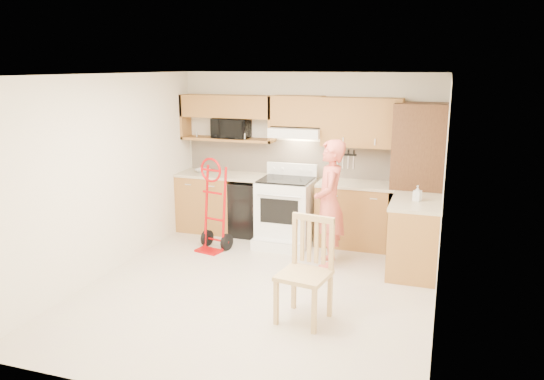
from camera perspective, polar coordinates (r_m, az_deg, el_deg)
The scene contains 28 objects.
floor at distance 6.40m, azimuth -1.43°, elevation -10.71°, with size 4.00×4.50×0.02m, color beige.
ceiling at distance 5.85m, azimuth -1.58°, elevation 12.47°, with size 4.00×4.50×0.02m, color white.
wall_back at distance 8.12m, azimuth 3.92°, elevation 3.75°, with size 4.00×0.02×2.50m, color beige.
wall_front at distance 4.03m, azimuth -12.52°, elevation -6.53°, with size 4.00×0.02×2.50m, color beige.
wall_left at distance 6.93m, azimuth -17.34°, elevation 1.51°, with size 0.02×4.50×2.50m, color beige.
wall_right at distance 5.66m, azimuth 18.01°, elevation -1.11°, with size 0.02×4.50×2.50m, color beige.
backsplash at distance 8.11m, azimuth 3.87°, elevation 3.37°, with size 3.92×0.03×0.55m, color beige.
lower_cab_left at distance 8.52m, azimuth -6.84°, elevation -1.36°, with size 0.90×0.60×0.90m, color #936131.
dishwasher at distance 8.25m, azimuth -2.11°, elevation -1.95°, with size 0.60×0.60×0.85m, color black.
lower_cab_right at distance 7.84m, azimuth 9.14°, elevation -2.74°, with size 1.14×0.60×0.90m, color #936131.
countertop_left at distance 8.29m, azimuth -5.05°, elevation 1.61°, with size 1.50×0.63×0.04m, color #C7B88F.
countertop_right at distance 7.72m, azimuth 9.27°, elevation 0.61°, with size 1.14×0.63×0.04m, color #C7B88F.
cab_return_right at distance 6.99m, azimuth 15.13°, elevation -5.03°, with size 0.60×1.00×0.90m, color #936131.
countertop_return at distance 6.86m, azimuth 15.36°, elevation -1.30°, with size 0.63×1.00×0.04m, color #C7B88F.
pantry_tall at distance 7.62m, azimuth 15.40°, elevation 1.12°, with size 0.70×0.60×2.10m, color #59341C.
upper_cab_left at distance 8.27m, azimuth -4.83°, elevation 9.00°, with size 1.50×0.33×0.34m, color #936131.
upper_shelf_mw at distance 8.32m, azimuth -4.76°, elevation 5.50°, with size 1.50×0.33×0.04m, color #936131.
upper_cab_center at distance 7.90m, azimuth 2.82°, elevation 8.54°, with size 0.76×0.33×0.44m, color #936131.
upper_cab_right at distance 7.71m, azimuth 9.68°, elevation 7.21°, with size 1.14×0.33×0.70m, color #936131.
range_hood at distance 7.87m, azimuth 2.67°, elevation 6.25°, with size 0.76×0.46×0.14m, color white.
knife_strip at distance 7.95m, azimuth 7.66°, elevation 3.38°, with size 0.40×0.05×0.29m, color black, non-canonical shape.
microwave at distance 8.28m, azimuth -4.40°, elevation 6.69°, with size 0.56×0.38×0.31m, color black.
range at distance 7.78m, azimuth 1.37°, elevation -1.74°, with size 0.78×1.03×1.15m, color white, non-canonical shape.
person at distance 6.91m, azimuth 6.22°, elevation -1.49°, with size 0.61×0.40×1.68m, color #DD5F4E.
hand_truck at distance 7.54m, azimuth -6.51°, elevation -2.08°, with size 0.48×0.44×1.21m, color #B6080B, non-canonical shape.
dining_chair at distance 5.47m, azimuth 3.46°, elevation -8.76°, with size 0.49×0.53×1.09m, color tan, non-canonical shape.
soap_bottle at distance 6.84m, azimuth 15.43°, elevation -0.33°, with size 0.09×0.09×0.20m, color white.
bowl at distance 8.44m, azimuth -7.47°, elevation 2.09°, with size 0.23×0.23×0.06m, color white.
Camera 1 is at (1.99, -5.50, 2.60)m, focal length 34.87 mm.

